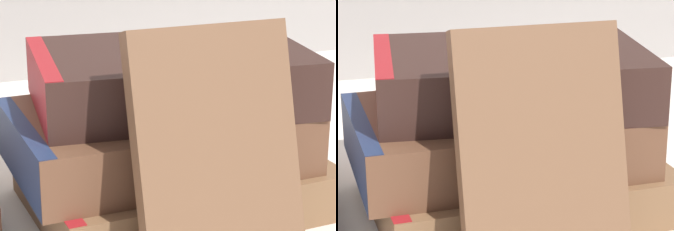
# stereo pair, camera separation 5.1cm
# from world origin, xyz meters

# --- Properties ---
(ground_plane) EXTENTS (3.00, 3.00, 0.00)m
(ground_plane) POSITION_xyz_m (0.00, 0.00, 0.00)
(ground_plane) COLOR silver
(book_flat_bottom) EXTENTS (0.22, 0.17, 0.04)m
(book_flat_bottom) POSITION_xyz_m (0.04, 0.01, 0.02)
(book_flat_bottom) COLOR brown
(book_flat_bottom) RESTS_ON ground_plane
(book_flat_middle) EXTENTS (0.22, 0.15, 0.04)m
(book_flat_middle) POSITION_xyz_m (0.02, 0.02, 0.06)
(book_flat_middle) COLOR brown
(book_flat_middle) RESTS_ON book_flat_bottom
(book_flat_top) EXTENTS (0.21, 0.15, 0.04)m
(book_flat_top) POSITION_xyz_m (0.04, 0.02, 0.10)
(book_flat_top) COLOR #331E19
(book_flat_top) RESTS_ON book_flat_middle
(book_leaning_front) EXTENTS (0.11, 0.06, 0.16)m
(book_leaning_front) POSITION_xyz_m (0.03, -0.09, 0.07)
(book_leaning_front) COLOR brown
(book_leaning_front) RESTS_ON ground_plane
(pocket_watch) EXTENTS (0.06, 0.06, 0.01)m
(pocket_watch) POSITION_xyz_m (0.06, 0.00, 0.12)
(pocket_watch) COLOR silver
(pocket_watch) RESTS_ON book_flat_top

